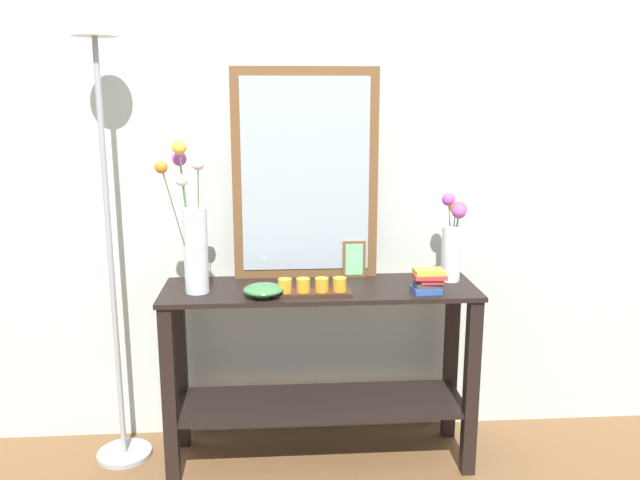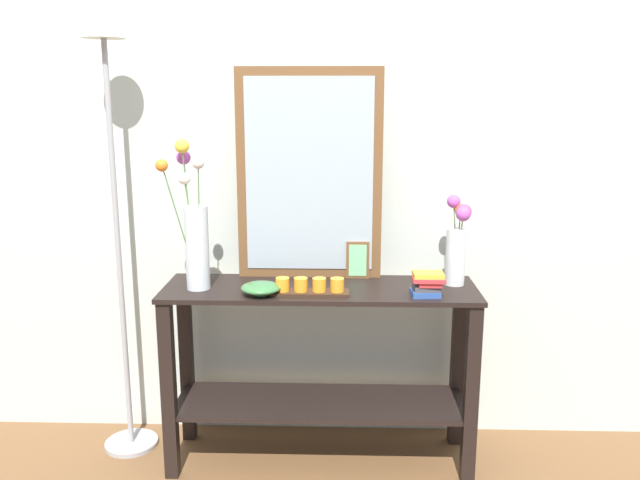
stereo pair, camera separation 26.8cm
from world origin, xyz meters
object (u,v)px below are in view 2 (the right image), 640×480
decorative_bowl (261,288)px  floor_lamp (113,168)px  tall_vase_left (194,231)px  candle_tray (310,287)px  console_table (320,353)px  mirror_leaning (309,175)px  picture_frame_small (358,260)px  book_stack (427,284)px  vase_right (457,241)px

decorative_bowl → floor_lamp: (-0.64, 0.20, 0.46)m
tall_vase_left → floor_lamp: (-0.36, 0.11, 0.25)m
candle_tray → console_table: bearing=68.8°
mirror_leaning → picture_frame_small: size_ratio=5.52×
console_table → tall_vase_left: (-0.52, -0.03, 0.54)m
mirror_leaning → candle_tray: bearing=-87.1°
decorative_bowl → book_stack: size_ratio=1.20×
mirror_leaning → vase_right: mirror_leaning is taller
candle_tray → decorative_bowl: size_ratio=1.96×
tall_vase_left → decorative_bowl: (0.28, -0.09, -0.21)m
decorative_bowl → floor_lamp: size_ratio=0.08×
tall_vase_left → floor_lamp: size_ratio=0.32×
tall_vase_left → vase_right: tall_vase_left is taller
floor_lamp → decorative_bowl: bearing=-17.0°
decorative_bowl → book_stack: bearing=0.3°
candle_tray → floor_lamp: size_ratio=0.17×
vase_right → console_table: bearing=-173.9°
candle_tray → picture_frame_small: 0.32m
picture_frame_small → decorative_bowl: size_ratio=1.01×
tall_vase_left → floor_lamp: floor_lamp is taller
console_table → floor_lamp: 1.18m
picture_frame_small → floor_lamp: bearing=-176.4°
candle_tray → vase_right: bearing=14.6°
picture_frame_small → decorative_bowl: 0.48m
tall_vase_left → book_stack: 0.97m
picture_frame_small → vase_right: bearing=-11.2°
floor_lamp → console_table: bearing=-5.2°
picture_frame_small → book_stack: bearing=-43.2°
mirror_leaning → tall_vase_left: (-0.47, -0.20, -0.21)m
tall_vase_left → picture_frame_small: (0.68, 0.18, -0.16)m
vase_right → decorative_bowl: size_ratio=2.35×
vase_right → picture_frame_small: 0.44m
book_stack → mirror_leaning: bearing=150.2°
tall_vase_left → vase_right: 1.10m
candle_tray → book_stack: size_ratio=2.35×
console_table → tall_vase_left: size_ratio=2.13×
console_table → candle_tray: size_ratio=4.15×
decorative_bowl → floor_lamp: bearing=163.0°
tall_vase_left → vase_right: bearing=4.8°
book_stack → decorative_bowl: bearing=-179.7°
vase_right → floor_lamp: size_ratio=0.20×
mirror_leaning → floor_lamp: 0.83m
vase_right → book_stack: 0.26m
mirror_leaning → tall_vase_left: bearing=-157.1°
console_table → decorative_bowl: size_ratio=8.13×
mirror_leaning → vase_right: size_ratio=2.38×
candle_tray → floor_lamp: floor_lamp is taller
vase_right → candle_tray: (-0.62, -0.16, -0.16)m
mirror_leaning → tall_vase_left: mirror_leaning is taller
console_table → decorative_bowl: 0.42m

